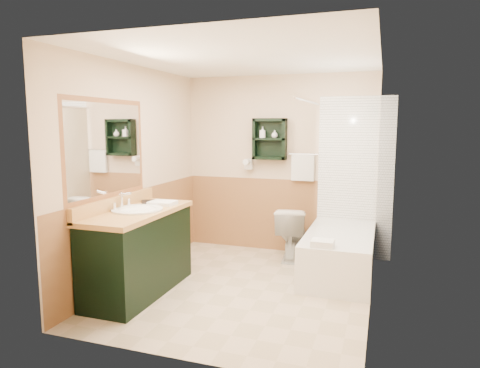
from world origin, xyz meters
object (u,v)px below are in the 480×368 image
(bathtub, at_px, (339,254))
(toilet, at_px, (291,233))
(vanity_book, at_px, (141,193))
(soap_bottle_a, at_px, (263,135))
(vanity, at_px, (139,252))
(soap_bottle_b, at_px, (275,135))
(wall_shelf, at_px, (270,139))
(hair_dryer, at_px, (249,164))

(bathtub, height_order, toilet, toilet)
(bathtub, bearing_deg, vanity_book, -157.80)
(toilet, height_order, soap_bottle_a, soap_bottle_a)
(vanity, height_order, soap_bottle_b, soap_bottle_b)
(wall_shelf, relative_size, soap_bottle_b, 5.24)
(wall_shelf, xyz_separation_m, toilet, (0.36, -0.22, -1.21))
(bathtub, bearing_deg, soap_bottle_b, 145.39)
(wall_shelf, xyz_separation_m, soap_bottle_b, (0.07, -0.01, 0.06))
(soap_bottle_a, bearing_deg, vanity, -113.20)
(vanity_book, relative_size, soap_bottle_b, 2.16)
(hair_dryer, bearing_deg, bathtub, -27.49)
(vanity, distance_m, soap_bottle_b, 2.40)
(bathtub, bearing_deg, soap_bottle_a, 149.52)
(soap_bottle_b, bearing_deg, hair_dryer, 175.36)
(hair_dryer, bearing_deg, wall_shelf, -4.76)
(toilet, bearing_deg, soap_bottle_b, -43.30)
(toilet, xyz_separation_m, soap_bottle_b, (-0.29, 0.22, 1.27))
(wall_shelf, relative_size, soap_bottle_a, 3.64)
(vanity, bearing_deg, soap_bottle_b, 62.66)
(vanity, bearing_deg, soap_bottle_a, 66.80)
(toilet, xyz_separation_m, soap_bottle_a, (-0.46, 0.22, 1.26))
(wall_shelf, xyz_separation_m, soap_bottle_a, (-0.10, -0.01, 0.05))
(vanity, xyz_separation_m, soap_bottle_a, (0.80, 1.87, 1.16))
(vanity, bearing_deg, bathtub, 32.13)
(wall_shelf, distance_m, hair_dryer, 0.46)
(hair_dryer, distance_m, soap_bottle_a, 0.45)
(vanity, bearing_deg, toilet, 52.65)
(soap_bottle_b, bearing_deg, vanity, -117.34)
(soap_bottle_b, bearing_deg, vanity_book, -126.79)
(wall_shelf, height_order, hair_dryer, wall_shelf)
(bathtub, height_order, soap_bottle_b, soap_bottle_b)
(toilet, height_order, vanity_book, vanity_book)
(soap_bottle_b, bearing_deg, bathtub, -34.61)
(wall_shelf, xyz_separation_m, vanity, (-0.89, -1.87, -1.11))
(hair_dryer, relative_size, soap_bottle_a, 1.59)
(hair_dryer, relative_size, vanity, 0.17)
(hair_dryer, xyz_separation_m, vanity, (-0.59, -1.90, -0.76))
(bathtub, bearing_deg, vanity, -147.87)
(vanity, bearing_deg, hair_dryer, 72.57)
(bathtub, relative_size, soap_bottle_a, 9.92)
(hair_dryer, relative_size, vanity_book, 1.06)
(bathtub, relative_size, soap_bottle_b, 14.28)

